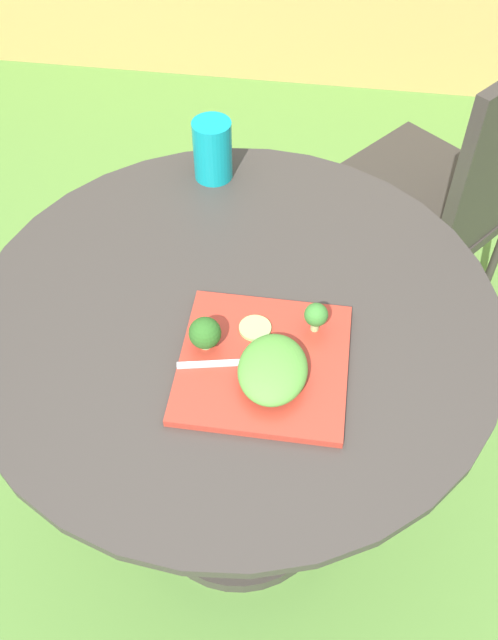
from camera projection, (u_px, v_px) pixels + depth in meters
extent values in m
plane|color=#568438|center=(240.00, 503.00, 1.73)|extent=(12.00, 12.00, 0.00)
cylinder|color=#38332D|center=(236.00, 312.00, 1.17)|extent=(0.90, 0.90, 0.02)
cylinder|color=#38332D|center=(238.00, 422.00, 1.44)|extent=(0.06, 0.06, 0.68)
cylinder|color=#38332D|center=(240.00, 499.00, 1.71)|extent=(0.44, 0.44, 0.04)
cube|color=#332D28|center=(420.00, 195.00, 1.82)|extent=(0.62, 0.62, 0.03)
cylinder|color=#332D28|center=(397.00, 197.00, 2.15)|extent=(0.02, 0.02, 0.43)
cylinder|color=#332D28|center=(317.00, 252.00, 1.99)|extent=(0.02, 0.02, 0.43)
cylinder|color=#332D28|center=(496.00, 257.00, 1.98)|extent=(0.02, 0.02, 0.43)
cylinder|color=#332D28|center=(416.00, 322.00, 1.82)|extent=(0.02, 0.02, 0.43)
cube|color=#AD3323|center=(264.00, 363.00, 1.08)|extent=(0.26, 0.26, 0.01)
cylinder|color=#0F8C93|center=(213.00, 150.00, 1.35)|extent=(0.08, 0.08, 0.12)
cylinder|color=#0D777D|center=(213.00, 158.00, 1.36)|extent=(0.07, 0.07, 0.09)
cube|color=silver|center=(213.00, 364.00, 1.07)|extent=(0.11, 0.03, 0.00)
cube|color=silver|center=(262.00, 361.00, 1.07)|extent=(0.05, 0.03, 0.00)
ellipsoid|color=#519338|center=(273.00, 369.00, 1.04)|extent=(0.11, 0.13, 0.05)
cylinder|color=#99B770|center=(315.00, 325.00, 1.11)|extent=(0.01, 0.01, 0.02)
sphere|color=#38752D|center=(316.00, 315.00, 1.09)|extent=(0.04, 0.04, 0.04)
cylinder|color=#99B770|center=(206.00, 344.00, 1.09)|extent=(0.02, 0.02, 0.01)
sphere|color=#285B1E|center=(205.00, 333.00, 1.07)|extent=(0.05, 0.05, 0.05)
cylinder|color=#8EB766|center=(255.00, 328.00, 1.12)|extent=(0.05, 0.05, 0.01)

